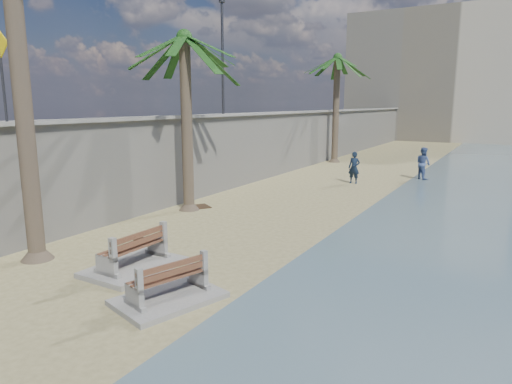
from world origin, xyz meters
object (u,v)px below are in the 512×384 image
at_px(palm_back, 338,59).
at_px(person_a, 354,165).
at_px(palm_mid, 184,40).
at_px(bench_far, 134,253).
at_px(bench_near, 168,284).
at_px(person_b, 423,162).

distance_m(palm_back, person_a, 10.67).
bearing_deg(palm_mid, bench_far, -64.07).
height_order(bench_near, palm_mid, palm_mid).
relative_size(bench_far, palm_mid, 0.32).
relative_size(bench_near, palm_mid, 0.34).
xyz_separation_m(bench_near, person_b, (1.71, 19.09, 0.58)).
distance_m(palm_mid, person_a, 11.16).
distance_m(palm_mid, palm_back, 16.88).
relative_size(bench_near, palm_back, 0.31).
height_order(bench_far, palm_back, palm_back).
bearing_deg(person_a, palm_back, 118.02).
bearing_deg(person_a, bench_far, -91.82).
xyz_separation_m(bench_near, person_a, (-1.14, 15.92, 0.55)).
height_order(palm_back, person_a, palm_back).
xyz_separation_m(palm_mid, person_a, (3.69, 9.03, -5.42)).
bearing_deg(palm_back, person_b, -34.51).
relative_size(bench_far, person_b, 1.22).
bearing_deg(palm_back, bench_near, -77.96).
xyz_separation_m(palm_back, person_b, (6.77, -4.66, -6.06)).
bearing_deg(person_a, person_b, 49.46).
distance_m(person_a, person_b, 4.26).
bearing_deg(bench_far, person_b, 78.47).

